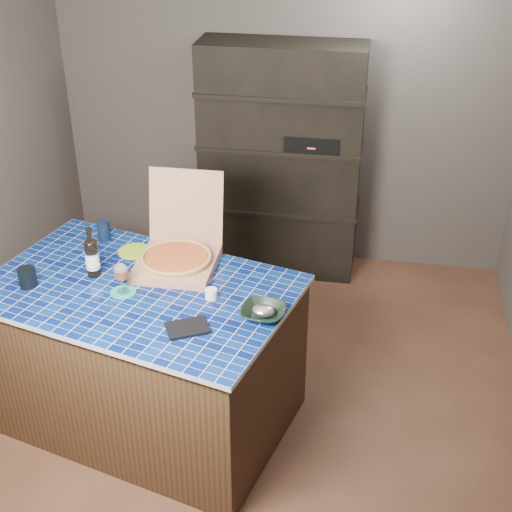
% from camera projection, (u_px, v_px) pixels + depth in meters
% --- Properties ---
extents(room, '(3.50, 3.50, 3.50)m').
position_uv_depth(room, '(242.00, 209.00, 3.92)').
color(room, brown).
rests_on(room, ground).
extents(shelving_unit, '(1.20, 0.41, 1.80)m').
position_uv_depth(shelving_unit, '(281.00, 162.00, 5.40)').
color(shelving_unit, black).
rests_on(shelving_unit, floor).
extents(kitchen_island, '(1.87, 1.44, 0.91)m').
position_uv_depth(kitchen_island, '(144.00, 354.00, 4.08)').
color(kitchen_island, '#412E19').
rests_on(kitchen_island, floor).
extents(pizza_box, '(0.44, 0.54, 0.48)m').
position_uv_depth(pizza_box, '(177.00, 255.00, 4.02)').
color(pizza_box, '#B07B5B').
rests_on(pizza_box, kitchen_island).
extents(mead_bottle, '(0.08, 0.08, 0.30)m').
position_uv_depth(mead_bottle, '(92.00, 257.00, 3.91)').
color(mead_bottle, black).
rests_on(mead_bottle, kitchen_island).
extents(teal_trivet, '(0.14, 0.14, 0.01)m').
position_uv_depth(teal_trivet, '(123.00, 292.00, 3.81)').
color(teal_trivet, teal).
rests_on(teal_trivet, kitchen_island).
extents(wine_glass, '(0.08, 0.08, 0.17)m').
position_uv_depth(wine_glass, '(121.00, 273.00, 3.75)').
color(wine_glass, white).
rests_on(wine_glass, teal_trivet).
extents(tumbler, '(0.10, 0.10, 0.11)m').
position_uv_depth(tumbler, '(27.00, 277.00, 3.84)').
color(tumbler, black).
rests_on(tumbler, kitchen_island).
extents(dvd_case, '(0.25, 0.22, 0.02)m').
position_uv_depth(dvd_case, '(187.00, 328.00, 3.52)').
color(dvd_case, black).
rests_on(dvd_case, kitchen_island).
extents(bowl, '(0.25, 0.25, 0.06)m').
position_uv_depth(bowl, '(263.00, 313.00, 3.60)').
color(bowl, black).
rests_on(bowl, kitchen_island).
extents(foil_contents, '(0.11, 0.09, 0.05)m').
position_uv_depth(foil_contents, '(263.00, 311.00, 3.59)').
color(foil_contents, silver).
rests_on(foil_contents, bowl).
extents(white_jar, '(0.06, 0.06, 0.06)m').
position_uv_depth(white_jar, '(211.00, 294.00, 3.75)').
color(white_jar, white).
rests_on(white_jar, kitchen_island).
extents(navy_cup, '(0.08, 0.08, 0.12)m').
position_uv_depth(navy_cup, '(104.00, 230.00, 4.30)').
color(navy_cup, black).
rests_on(navy_cup, kitchen_island).
extents(green_trivet, '(0.20, 0.20, 0.01)m').
position_uv_depth(green_trivet, '(135.00, 251.00, 4.19)').
color(green_trivet, '#87AD25').
rests_on(green_trivet, kitchen_island).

